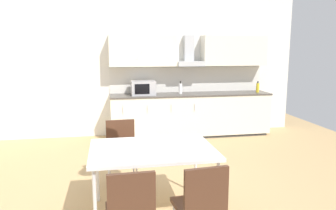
% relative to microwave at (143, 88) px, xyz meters
% --- Properties ---
extents(ground_plane, '(8.71, 8.70, 0.02)m').
position_rel_microwave_xyz_m(ground_plane, '(-0.16, -2.59, -1.04)').
color(ground_plane, tan).
extents(wall_back, '(6.97, 0.10, 2.88)m').
position_rel_microwave_xyz_m(wall_back, '(-0.16, 0.36, 0.41)').
color(wall_back, silver).
rests_on(wall_back, ground_plane).
extents(kitchen_counter, '(3.31, 0.65, 0.89)m').
position_rel_microwave_xyz_m(kitchen_counter, '(0.98, 0.00, -0.58)').
color(kitchen_counter, '#333333').
rests_on(kitchen_counter, ground_plane).
extents(backsplash_tile, '(3.29, 0.02, 0.53)m').
position_rel_microwave_xyz_m(backsplash_tile, '(0.98, 0.30, 0.12)').
color(backsplash_tile, silver).
rests_on(backsplash_tile, kitchen_counter).
extents(upper_wall_cabinets, '(3.29, 0.40, 0.62)m').
position_rel_microwave_xyz_m(upper_wall_cabinets, '(0.98, 0.15, 0.73)').
color(upper_wall_cabinets, silver).
extents(microwave, '(0.48, 0.35, 0.28)m').
position_rel_microwave_xyz_m(microwave, '(0.00, 0.00, 0.00)').
color(microwave, '#ADADB2').
rests_on(microwave, kitchen_counter).
extents(bottle_white, '(0.07, 0.07, 0.26)m').
position_rel_microwave_xyz_m(bottle_white, '(0.76, 0.01, -0.03)').
color(bottle_white, white).
rests_on(bottle_white, kitchen_counter).
extents(bottle_yellow, '(0.07, 0.07, 0.24)m').
position_rel_microwave_xyz_m(bottle_yellow, '(2.44, -0.04, -0.04)').
color(bottle_yellow, yellow).
rests_on(bottle_yellow, kitchen_counter).
extents(dining_table, '(1.33, 0.95, 0.76)m').
position_rel_microwave_xyz_m(dining_table, '(-0.24, -3.12, -0.32)').
color(dining_table, white).
rests_on(dining_table, ground_plane).
extents(chair_far_left, '(0.41, 0.41, 0.87)m').
position_rel_microwave_xyz_m(chair_far_left, '(-0.55, -2.27, -0.50)').
color(chair_far_left, '#4C2D1E').
rests_on(chair_far_left, ground_plane).
extents(chair_near_left, '(0.41, 0.41, 0.87)m').
position_rel_microwave_xyz_m(chair_near_left, '(-0.54, -3.98, -0.50)').
color(chair_near_left, '#4C2D1E').
rests_on(chair_near_left, ground_plane).
extents(chair_near_right, '(0.44, 0.44, 0.87)m').
position_rel_microwave_xyz_m(chair_near_right, '(0.06, -3.98, -0.50)').
color(chair_near_right, '#4C2D1E').
rests_on(chair_near_right, ground_plane).
extents(pendant_lamp, '(0.32, 0.32, 0.22)m').
position_rel_microwave_xyz_m(pendant_lamp, '(-0.24, -3.12, 0.78)').
color(pendant_lamp, silver).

